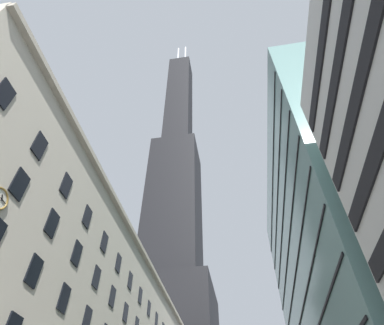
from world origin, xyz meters
The scene contains 2 objects.
dark_skyscraper centered at (-19.88, 89.20, 66.32)m, with size 29.04×29.04×226.56m.
glass_office_midrise centered at (18.46, 29.50, 20.77)m, with size 15.04×43.42×41.55m.
Camera 1 is at (4.20, -11.99, 1.36)m, focal length 29.65 mm.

